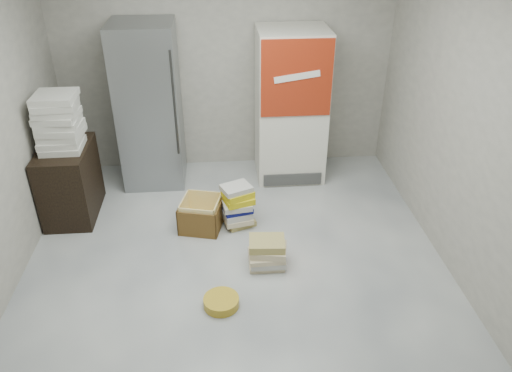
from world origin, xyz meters
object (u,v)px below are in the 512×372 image
object	(u,v)px
steel_fridge	(149,106)
cardboard_box	(201,216)
wood_shelf	(70,182)
coke_cooler	(291,106)
phonebook_stack_main	(238,206)

from	to	relation	value
steel_fridge	cardboard_box	distance (m)	1.49
cardboard_box	wood_shelf	bearing A→B (deg)	178.79
steel_fridge	coke_cooler	distance (m)	1.65
steel_fridge	coke_cooler	xyz separation A→B (m)	(1.65, -0.01, -0.05)
coke_cooler	phonebook_stack_main	xyz separation A→B (m)	(-0.70, -1.11, -0.66)
coke_cooler	cardboard_box	bearing A→B (deg)	-134.37
coke_cooler	wood_shelf	bearing A→B (deg)	-163.72
steel_fridge	cardboard_box	bearing A→B (deg)	-62.98
phonebook_stack_main	cardboard_box	size ratio (longest dim) A/B	0.96
coke_cooler	wood_shelf	xyz separation A→B (m)	(-2.48, -0.72, -0.50)
wood_shelf	phonebook_stack_main	world-z (taller)	wood_shelf
steel_fridge	wood_shelf	xyz separation A→B (m)	(-0.83, -0.73, -0.55)
wood_shelf	cardboard_box	bearing A→B (deg)	-15.30
coke_cooler	cardboard_box	distance (m)	1.73
phonebook_stack_main	cardboard_box	bearing A→B (deg)	163.24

